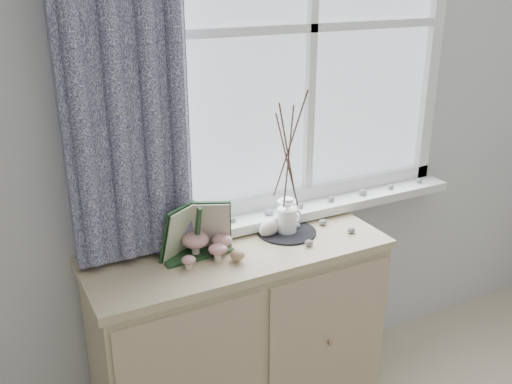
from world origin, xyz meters
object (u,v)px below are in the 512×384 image
at_px(sideboard, 240,341).
at_px(toadstool_cluster, 205,244).
at_px(twig_pitcher, 288,151).
at_px(botanical_book, 199,232).

xyz_separation_m(sideboard, toadstool_cluster, (-0.14, 0.01, 0.48)).
bearing_deg(toadstool_cluster, twig_pitcher, 6.38).
bearing_deg(botanical_book, twig_pitcher, 3.17).
xyz_separation_m(sideboard, twig_pitcher, (0.24, 0.05, 0.78)).
distance_m(toadstool_cluster, twig_pitcher, 0.49).
xyz_separation_m(botanical_book, toadstool_cluster, (0.02, 0.00, -0.06)).
bearing_deg(botanical_book, sideboard, -5.44).
bearing_deg(twig_pitcher, sideboard, 168.90).
xyz_separation_m(toadstool_cluster, twig_pitcher, (0.38, 0.04, 0.30)).
bearing_deg(sideboard, twig_pitcher, 11.81).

